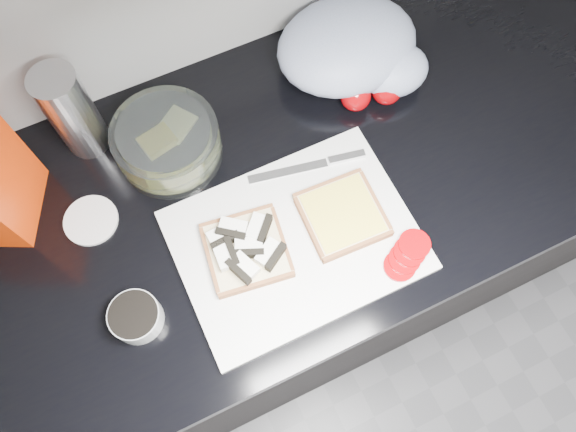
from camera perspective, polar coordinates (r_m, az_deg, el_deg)
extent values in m
cube|color=black|center=(1.44, -4.27, -5.95)|extent=(3.50, 0.60, 0.86)
cube|color=black|center=(1.02, -6.02, 1.19)|extent=(3.50, 0.64, 0.04)
cube|color=silver|center=(0.96, 0.77, -2.50)|extent=(0.40, 0.30, 0.01)
cube|color=beige|center=(0.94, -4.23, -3.51)|extent=(0.15, 0.15, 0.02)
cube|color=white|center=(0.93, -6.76, -1.92)|extent=(0.05, 0.03, 0.02)
cube|color=black|center=(0.93, -6.76, -1.92)|extent=(0.05, 0.01, 0.02)
cube|color=white|center=(0.93, -5.59, -1.18)|extent=(0.05, 0.05, 0.02)
cube|color=black|center=(0.93, -5.59, -1.18)|extent=(0.05, 0.04, 0.02)
cube|color=white|center=(0.93, -3.16, -1.18)|extent=(0.05, 0.05, 0.02)
cube|color=black|center=(0.93, -3.16, -1.18)|extent=(0.04, 0.04, 0.02)
cube|color=white|center=(0.92, -6.51, -4.04)|extent=(0.03, 0.05, 0.02)
cube|color=black|center=(0.92, -6.51, -4.04)|extent=(0.01, 0.05, 0.02)
cube|color=white|center=(0.92, -3.98, -3.07)|extent=(0.05, 0.04, 0.02)
cube|color=black|center=(0.92, -3.98, -3.07)|extent=(0.05, 0.03, 0.02)
cube|color=white|center=(0.92, -1.99, -3.77)|extent=(0.05, 0.05, 0.02)
cube|color=black|center=(0.92, -1.99, -3.77)|extent=(0.05, 0.04, 0.02)
cube|color=white|center=(0.91, -4.43, -5.09)|extent=(0.04, 0.05, 0.02)
cube|color=black|center=(0.91, -4.43, -5.09)|extent=(0.03, 0.05, 0.02)
cube|color=beige|center=(0.96, 5.53, 0.10)|extent=(0.14, 0.14, 0.02)
cube|color=yellow|center=(0.95, 5.58, 0.33)|extent=(0.12, 0.12, 0.00)
cylinder|color=#920307|center=(0.95, 11.27, -5.01)|extent=(0.06, 0.06, 0.01)
cylinder|color=#920307|center=(0.95, 11.75, -4.28)|extent=(0.06, 0.06, 0.01)
cylinder|color=#920307|center=(0.95, 12.24, -3.55)|extent=(0.06, 0.06, 0.01)
cylinder|color=#920307|center=(0.96, 12.73, -2.82)|extent=(0.07, 0.07, 0.01)
cube|color=silver|center=(1.00, -0.01, 4.57)|extent=(0.15, 0.04, 0.00)
cube|color=silver|center=(1.02, 5.97, 5.96)|extent=(0.07, 0.03, 0.01)
cylinder|color=#A8AEAD|center=(0.94, -15.18, -9.88)|extent=(0.08, 0.08, 0.04)
cylinder|color=black|center=(0.92, -15.44, -9.65)|extent=(0.08, 0.08, 0.01)
cylinder|color=silver|center=(1.03, -19.39, -0.42)|extent=(0.11, 0.11, 0.01)
cylinder|color=silver|center=(1.02, -12.13, 7.31)|extent=(0.19, 0.19, 0.08)
cube|color=yellow|center=(1.03, -12.78, 6.65)|extent=(0.07, 0.06, 0.04)
cube|color=#F9F795|center=(1.05, -10.91, 8.05)|extent=(0.08, 0.08, 0.01)
cylinder|color=silver|center=(1.03, -21.09, 9.80)|extent=(0.08, 0.08, 0.19)
ellipsoid|color=#A5AECB|center=(1.10, 6.00, 16.89)|extent=(0.28, 0.23, 0.12)
ellipsoid|color=#A5AECB|center=(1.10, 10.78, 14.33)|extent=(0.13, 0.11, 0.08)
sphere|color=#920307|center=(1.07, 6.89, 12.00)|extent=(0.06, 0.06, 0.06)
sphere|color=#920307|center=(1.09, 10.00, 12.52)|extent=(0.06, 0.06, 0.06)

